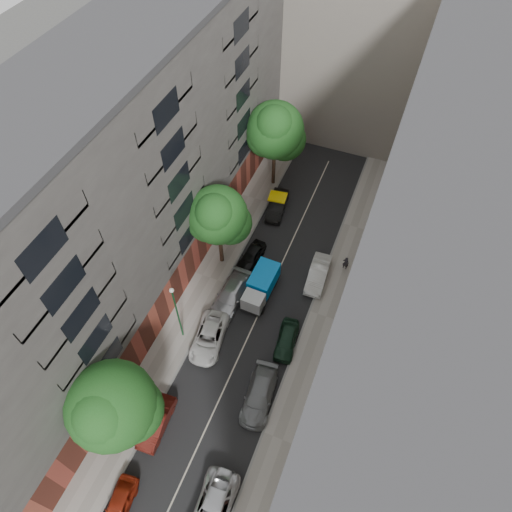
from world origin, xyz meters
The scene contains 23 objects.
ground centered at (0.00, 0.00, 0.00)m, with size 120.00×120.00×0.00m, color #4C4C49.
road_surface centered at (0.00, 0.00, 0.01)m, with size 8.00×44.00×0.02m, color black.
sidewalk_left centered at (-5.50, 0.00, 0.07)m, with size 3.00×44.00×0.15m, color gray.
sidewalk_right centered at (5.50, 0.00, 0.07)m, with size 3.00×44.00×0.15m, color gray.
building_left centered at (-11.00, 0.00, 10.00)m, with size 8.00×44.00×20.00m, color #464442.
building_right centered at (11.00, 0.00, 10.00)m, with size 8.00×44.00×20.00m, color #C3B097.
building_endcap centered at (0.00, 28.00, 9.00)m, with size 18.00×12.00×18.00m, color gray.
tarp_truck centered at (-0.60, 0.18, 1.22)m, with size 2.05×4.84×2.21m.
car_left_0 centered at (-3.01, -19.00, 0.64)m, with size 1.50×3.74×1.27m, color maroon.
car_left_1 centered at (-3.39, -13.40, 0.69)m, with size 1.46×4.18×1.38m, color #4F150F.
car_left_2 centered at (-2.80, -5.80, 0.70)m, with size 2.31×5.02×1.39m, color silver.
car_left_3 centered at (-2.80, -1.36, 0.75)m, with size 2.09×5.14×1.49m, color #BABBBF.
car_left_4 centered at (-2.80, 3.40, 0.65)m, with size 1.53×3.79×1.29m, color black.
car_left_5 centered at (-2.80, 10.36, 0.75)m, with size 1.58×4.54×1.50m, color black.
car_right_0 centered at (2.80, -17.00, 0.72)m, with size 2.40×5.21×1.45m, color silver.
car_right_1 centered at (2.80, -8.80, 0.73)m, with size 2.04×5.01×1.45m, color slate.
car_right_2 centered at (3.16, -3.63, 0.67)m, with size 1.59×3.94×1.34m, color black.
car_right_3 centered at (3.60, 3.60, 0.75)m, with size 1.60×4.58×1.51m, color silver.
tree_near centered at (-4.82, -14.72, 5.49)m, with size 5.96×5.78×8.38m.
tree_mid centered at (-5.23, 2.14, 6.14)m, with size 5.35×5.09×8.92m.
tree_far centered at (-4.50, 13.89, 6.75)m, with size 5.86×5.67×9.86m.
lamp_post centered at (-5.08, -6.11, 4.29)m, with size 0.36×0.36×6.76m.
pedestrian centered at (5.60, 5.62, 0.91)m, with size 0.56×0.37×1.53m, color black.
Camera 1 is at (7.37, -20.83, 34.02)m, focal length 32.00 mm.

